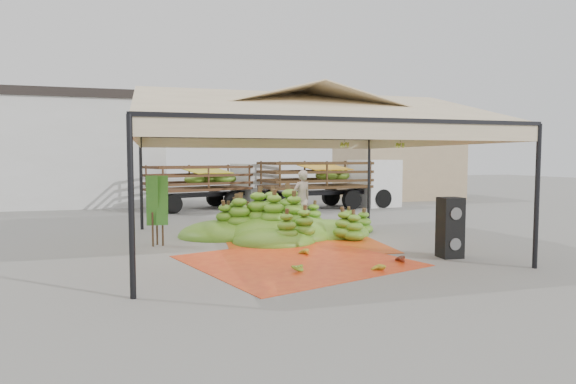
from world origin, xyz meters
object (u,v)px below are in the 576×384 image
object	(u,v)px
truck_left	(219,181)
truck_right	(336,178)
banana_heap	(279,214)
speaker_stack	(450,228)
vendor	(302,199)

from	to	relation	value
truck_left	truck_right	xyz separation A→B (m)	(5.29, -1.27, 0.11)
banana_heap	truck_right	distance (m)	8.53
truck_left	truck_right	size ratio (longest dim) A/B	0.93
speaker_stack	truck_left	distance (m)	13.11
banana_heap	vendor	xyz separation A→B (m)	(1.17, 1.48, 0.32)
truck_left	truck_right	world-z (taller)	truck_right
banana_heap	truck_left	world-z (taller)	truck_left
vendor	truck_left	xyz separation A→B (m)	(-1.84, 6.92, 0.31)
speaker_stack	truck_left	xyz separation A→B (m)	(-3.64, 12.58, 0.56)
vendor	truck_left	bearing A→B (deg)	-96.82
speaker_stack	vendor	distance (m)	5.94
banana_heap	truck_right	xyz separation A→B (m)	(4.62, 7.13, 0.74)
speaker_stack	truck_left	bearing A→B (deg)	108.56
banana_heap	truck_left	distance (m)	8.45
truck_left	truck_right	distance (m)	5.44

